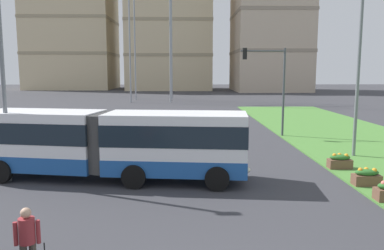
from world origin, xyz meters
The scene contains 10 objects.
articulated_bus centered at (-4.01, 10.86, 1.65)m, with size 12.06×4.20×3.00m.
car_navy_sedan centered at (-6.04, 23.20, 0.75)m, with size 4.51×2.26×1.58m.
pedestrian_crossing centered at (-4.41, 2.36, 1.00)m, with size 0.57×0.36×1.74m.
flower_planter_3 centered at (6.71, 9.47, 0.43)m, with size 1.10×0.56×0.74m.
flower_planter_4 centered at (6.71, 12.30, 0.43)m, with size 1.10×0.56×0.74m.
traffic_light_far_right centered at (5.33, 22.00, 4.32)m, with size 3.24×0.28×6.38m.
streetlight_left centered at (-8.50, 10.62, 5.30)m, with size 0.70×0.28×9.71m.
streetlight_median centered at (8.61, 15.12, 5.51)m, with size 0.70×0.28×10.12m.
apartment_tower_west centered at (-30.00, 98.28, 21.53)m, with size 21.25×18.71×43.01m.
apartment_tower_westcentre centered at (-4.64, 94.54, 20.24)m, with size 20.78×18.02×40.44m.
Camera 1 is at (-0.81, -6.15, 4.80)m, focal length 36.63 mm.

